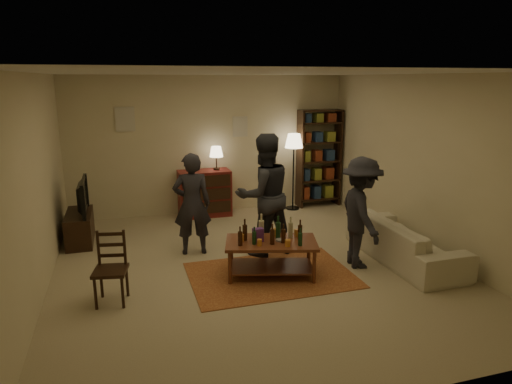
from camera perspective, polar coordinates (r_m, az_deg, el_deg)
name	(u,v)px	position (r m, az deg, el deg)	size (l,w,h in m)	color
floor	(254,267)	(6.64, -0.24, -9.30)	(6.00, 6.00, 0.00)	#C6B793
room_shell	(177,123)	(8.93, -9.86, 8.55)	(6.00, 6.00, 6.00)	beige
rug	(271,275)	(6.37, 1.88, -10.32)	(2.20, 1.50, 0.01)	brown
coffee_table	(271,246)	(6.21, 1.87, -6.74)	(1.36, 0.97, 0.84)	brown
dining_chair	(111,265)	(5.78, -17.68, -8.72)	(0.45, 0.45, 0.88)	black
tv_stand	(79,220)	(8.00, -21.20, -3.26)	(0.40, 1.00, 1.06)	black
dresser	(205,192)	(8.96, -6.39, 0.00)	(1.00, 0.50, 1.36)	maroon
bookshelf	(319,157)	(9.64, 7.87, 4.33)	(0.90, 0.34, 2.02)	black
floor_lamp	(294,146)	(9.24, 4.75, 5.76)	(0.36, 0.36, 1.56)	black
sofa	(404,240)	(7.11, 18.05, -5.78)	(2.08, 0.81, 0.61)	beige
person_left	(192,204)	(6.96, -8.00, -1.50)	(0.57, 0.37, 1.57)	#25242B
person_right	(264,195)	(6.84, 1.00, -0.39)	(0.90, 0.70, 1.86)	#292A31
person_by_sofa	(361,213)	(6.59, 12.98, -2.55)	(1.02, 0.59, 1.58)	#212128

